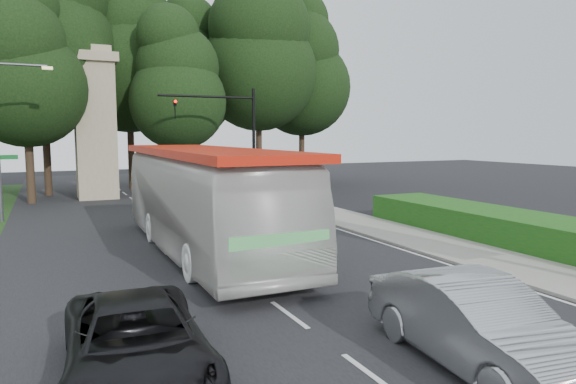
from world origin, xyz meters
name	(u,v)px	position (x,y,z in m)	size (l,w,h in m)	color
road_surface	(199,248)	(0.00, 12.00, 0.01)	(14.00, 80.00, 0.02)	black
sidewalk_right	(383,229)	(8.50, 12.00, 0.06)	(3.00, 80.00, 0.12)	gray
hedge	(504,227)	(11.50, 8.00, 0.60)	(3.00, 14.00, 1.20)	#195115
traffic_signal_mast	(234,129)	(5.68, 24.00, 4.67)	(6.10, 0.35, 7.20)	black
streetlight_signs	(1,132)	(-6.99, 22.01, 4.44)	(2.75, 0.98, 8.00)	#59595E
monument	(95,122)	(-2.00, 30.00, 5.10)	(3.00, 3.00, 10.05)	gray
tree_center_left	(40,20)	(-5.00, 33.00, 12.02)	(10.08, 10.08, 19.80)	#2D2116
tree_center_right	(128,47)	(1.00, 35.00, 11.02)	(9.24, 9.24, 18.15)	#2D2116
tree_east_near	(186,71)	(6.00, 37.00, 9.68)	(8.12, 8.12, 15.95)	#2D2116
tree_east_mid	(258,48)	(11.00, 33.00, 11.35)	(9.52, 9.52, 18.70)	#2D2116
tree_far_east	(302,66)	(16.00, 35.00, 10.35)	(8.68, 8.68, 17.05)	#2D2116
tree_monument_left	(24,62)	(-6.00, 29.00, 8.68)	(7.28, 7.28, 14.30)	#2D2116
tree_monument_right	(178,81)	(3.50, 29.50, 8.01)	(6.72, 6.72, 13.20)	#2D2116
transit_bus	(204,201)	(0.06, 11.31, 1.91)	(3.20, 13.69, 3.81)	silver
sedan_silver	(477,324)	(1.98, 0.07, 0.83)	(1.75, 5.03, 1.66)	#9C9FA4
suv_charcoal	(136,343)	(-3.82, 2.12, 0.71)	(2.36, 5.12, 1.42)	black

